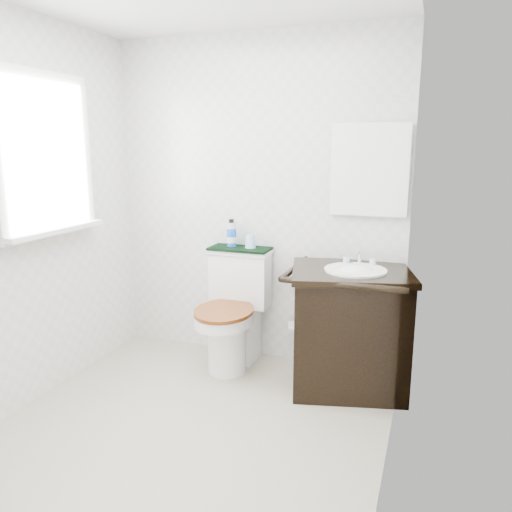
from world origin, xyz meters
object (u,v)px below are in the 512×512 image
Objects in this scene: vanity at (349,325)px; mouthwash_bottle at (232,234)px; cup at (250,241)px; toilet at (234,316)px; trash_bin at (303,345)px.

mouthwash_bottle is (-0.94, 0.21, 0.53)m from vanity.
vanity is 9.47× the size of cup.
cup is (-0.78, 0.20, 0.49)m from vanity.
toilet is 0.62m from mouthwash_bottle.
trash_bin is at bearing 151.75° from vanity.
mouthwash_bottle is (-0.57, 0.02, 0.80)m from trash_bin.
cup is at bearing 60.23° from toilet.
vanity is 0.50m from trash_bin.
cup is (0.16, -0.02, -0.04)m from mouthwash_bottle.
cup is at bearing 179.77° from trash_bin.
mouthwash_bottle is at bearing 117.06° from toilet.
mouthwash_bottle reaches higher than cup.
trash_bin is at bearing -1.70° from mouthwash_bottle.
toilet is at bearing -119.77° from cup.
vanity is 0.94m from cup.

